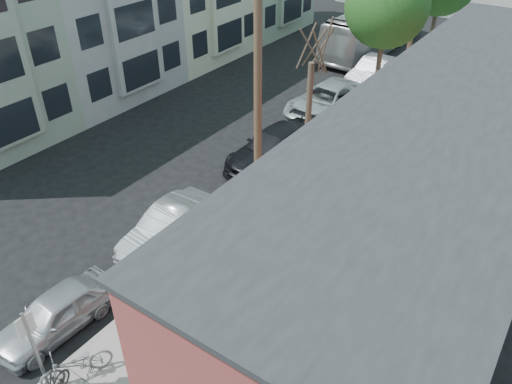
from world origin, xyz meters
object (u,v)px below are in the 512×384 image
Objects in this scene: parking_meter_far at (311,146)px; parked_bike_b at (76,365)px; car_4 at (373,71)px; car_1 at (170,226)px; parking_meter_near at (203,233)px; bus at (375,29)px; sign_post at (33,345)px; tree_bare at (308,125)px; car_3 at (327,100)px; utility_pole_near at (256,84)px; cyclist at (227,275)px; tree_leafy_mid at (387,6)px; car_2 at (274,148)px; patron_grey at (174,379)px; patron_green at (240,323)px; patio_chair_a at (207,382)px; car_0 at (56,313)px.

parking_meter_far reaches higher than parked_bike_b.
car_1 is at bearing -85.89° from car_4.
parking_meter_near is 7.58m from parking_meter_far.
bus reaches higher than car_1.
bus is at bearing 97.93° from sign_post.
tree_bare reaches higher than car_1.
utility_pole_near is at bearing -72.99° from car_3.
tree_bare is 3.03× the size of cyclist.
cyclist reaches higher than parking_meter_near.
tree_leafy_mid is 1.68× the size of car_4.
patron_grey is at bearing -62.76° from car_2.
car_4 is (-1.72, 18.51, -0.22)m from parking_meter_near.
sign_post is 20.09m from tree_leafy_mid.
car_4 reaches higher than parking_meter_near.
utility_pole_near is 2.15× the size of car_4.
car_4 is at bearing -63.27° from bus.
car_4 is (-4.89, 23.45, -0.35)m from patron_grey.
tree_bare is at bearing -90.00° from tree_leafy_mid.
sign_post is 31.06m from bus.
utility_pole_near is at bearing 87.37° from parking_meter_near.
parking_meter_near is 0.29× the size of car_1.
utility_pole_near is at bearing -59.32° from cyclist.
patron_green is 4.43m from parked_bike_b.
parking_meter_near is 6.38m from tree_bare.
patio_chair_a is 3.50m from parked_bike_b.
cyclist is 4.90m from parked_bike_b.
patron_green is at bearing -29.05° from car_1.
parking_meter_far is 0.29× the size of car_1.
sign_post reaches higher than parked_bike_b.
car_2 reaches higher than car_4.
cyclist is (1.80, -4.24, -4.40)m from utility_pole_near.
parking_meter_near is 0.12× the size of utility_pole_near.
tree_leafy_mid reaches higher than sign_post.
parking_meter_near is at bearing 75.84° from car_0.
cyclist is 0.32× the size of car_2.
car_3 is (-2.51, 6.74, -1.96)m from tree_bare.
utility_pole_near is 16.25m from car_4.
tree_leafy_mid reaches higher than bus.
cyclist is (1.84, 5.33, -0.82)m from sign_post.
car_4 is (-1.86, 15.46, -4.64)m from utility_pole_near.
parking_meter_near is 5.87m from patron_grey.
car_1 is (-1.45, -7.69, -0.27)m from parking_meter_far.
tree_bare is 12.15m from parked_bike_b.
car_2 reaches higher than patio_chair_a.
tree_leafy_mid reaches higher than car_1.
patio_chair_a is 6.58m from car_1.
car_4 is (-2.27, 12.40, -1.98)m from tree_bare.
sign_post reaches higher than patron_green.
utility_pole_near is 7.82m from patron_green.
tree_bare is at bearing 84.85° from parking_meter_near.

